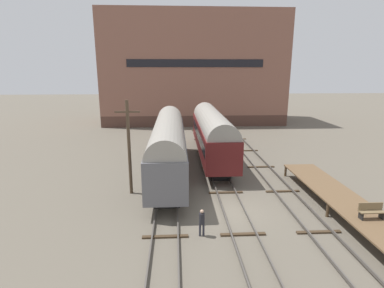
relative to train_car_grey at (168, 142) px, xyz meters
name	(u,v)px	position (x,y,z in m)	size (l,w,h in m)	color
ground_plane	(233,211)	(4.43, -7.61, -2.96)	(200.00, 200.00, 0.00)	#60594C
track_left	(167,211)	(0.00, -7.61, -2.81)	(2.60, 60.00, 0.26)	#4C4742
track_middle	(233,209)	(4.43, -7.61, -2.81)	(2.60, 60.00, 0.26)	#4C4742
track_right	(298,207)	(8.86, -7.61, -2.81)	(2.60, 60.00, 0.26)	#4C4742
train_car_grey	(168,142)	(0.00, 0.00, 0.00)	(2.86, 17.74, 5.16)	black
train_car_maroon	(212,132)	(4.43, 4.55, -0.04)	(2.96, 16.54, 5.13)	black
station_platform	(347,202)	(11.51, -8.69, -2.00)	(2.66, 15.39, 1.03)	brown
bench	(371,210)	(11.56, -10.94, -1.44)	(1.40, 0.40, 0.91)	brown
person_worker	(202,220)	(2.06, -10.55, -1.99)	(0.32, 0.32, 1.62)	#282833
utility_pole	(129,146)	(-2.79, -4.19, 0.76)	(1.80, 0.24, 7.10)	#473828
warehouse_building	(193,69)	(3.89, 28.96, 6.29)	(30.69, 12.50, 18.50)	#4F342A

